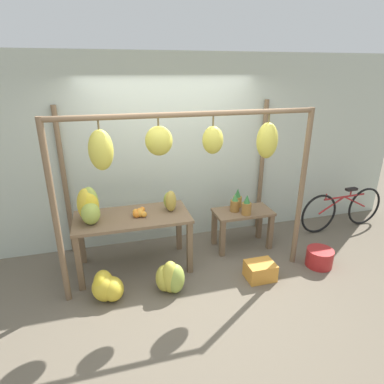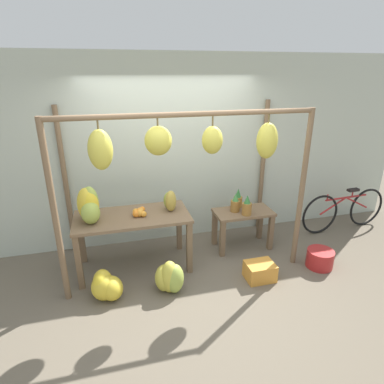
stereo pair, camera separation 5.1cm
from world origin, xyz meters
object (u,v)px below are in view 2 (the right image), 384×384
banana_pile_on_table (89,206)px  parked_bicycle (344,210)px  fruit_crate_white (260,271)px  blue_bucket (320,258)px  orange_pile (139,212)px  pineapple_cluster (240,203)px  banana_pile_ground_right (170,278)px  banana_pile_ground_left (105,286)px  papaya_pile (170,201)px

banana_pile_on_table → parked_bicycle: bearing=3.5°
banana_pile_on_table → fruit_crate_white: bearing=-18.5°
blue_bucket → parked_bicycle: (1.05, 0.89, 0.23)m
orange_pile → parked_bicycle: bearing=4.2°
pineapple_cluster → banana_pile_ground_right: (-1.23, -0.80, -0.52)m
banana_pile_ground_left → blue_bucket: (2.86, -0.07, -0.04)m
pineapple_cluster → banana_pile_ground_left: pineapple_cluster is taller
banana_pile_ground_right → papaya_pile: 1.01m
orange_pile → fruit_crate_white: bearing=-25.3°
orange_pile → pineapple_cluster: size_ratio=0.56×
banana_pile_ground_right → fruit_crate_white: size_ratio=1.18×
orange_pile → banana_pile_ground_right: 0.93m
banana_pile_on_table → blue_bucket: size_ratio=1.21×
parked_bicycle → banana_pile_ground_left: bearing=-168.2°
banana_pile_on_table → blue_bucket: 3.16m
banana_pile_ground_left → fruit_crate_white: bearing=-3.5°
pineapple_cluster → banana_pile_ground_right: size_ratio=1.02×
fruit_crate_white → blue_bucket: bearing=3.0°
banana_pile_on_table → pineapple_cluster: (2.10, 0.16, -0.26)m
papaya_pile → banana_pile_on_table: bearing=-176.9°
orange_pile → blue_bucket: (2.37, -0.63, -0.70)m
banana_pile_on_table → papaya_pile: (1.03, 0.06, -0.06)m
banana_pile_on_table → banana_pile_ground_right: size_ratio=1.01×
orange_pile → banana_pile_ground_right: orange_pile is taller
blue_bucket → papaya_pile: size_ratio=1.24×
parked_bicycle → pineapple_cluster: bearing=-177.5°
banana_pile_ground_right → papaya_pile: papaya_pile is taller
orange_pile → pineapple_cluster: bearing=6.4°
orange_pile → fruit_crate_white: orange_pile is taller
banana_pile_ground_left → banana_pile_ground_right: banana_pile_ground_right is taller
banana_pile_on_table → fruit_crate_white: banana_pile_on_table is taller
pineapple_cluster → papaya_pile: papaya_pile is taller
papaya_pile → fruit_crate_white: bearing=-36.2°
banana_pile_ground_left → fruit_crate_white: banana_pile_ground_left is taller
banana_pile_on_table → blue_bucket: banana_pile_on_table is taller
orange_pile → banana_pile_ground_right: size_ratio=0.57×
banana_pile_on_table → blue_bucket: (2.98, -0.64, -0.85)m
orange_pile → fruit_crate_white: 1.75m
banana_pile_ground_left → papaya_pile: size_ratio=1.53×
fruit_crate_white → banana_pile_on_table: bearing=161.5°
blue_bucket → parked_bicycle: parked_bicycle is taller
pineapple_cluster → banana_pile_ground_left: (-1.99, -0.73, -0.55)m
blue_bucket → papaya_pile: 2.21m
banana_pile_on_table → banana_pile_ground_left: size_ratio=0.98×
banana_pile_ground_right → banana_pile_on_table: bearing=144.0°
banana_pile_ground_left → parked_bicycle: 4.01m
orange_pile → banana_pile_ground_left: orange_pile is taller
fruit_crate_white → parked_bicycle: (1.98, 0.93, 0.24)m
pineapple_cluster → banana_pile_ground_left: size_ratio=0.98×
banana_pile_ground_left → fruit_crate_white: (1.94, -0.12, -0.05)m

